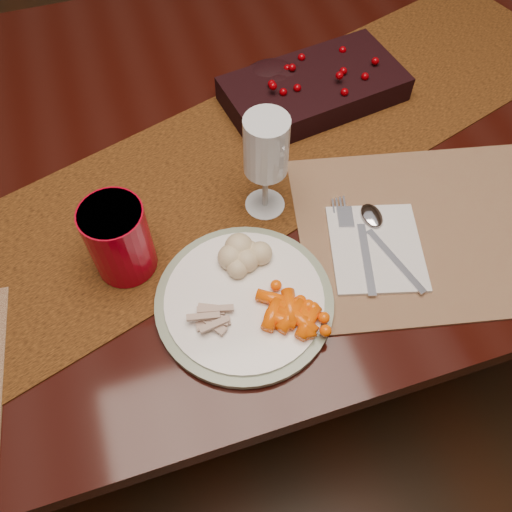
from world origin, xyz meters
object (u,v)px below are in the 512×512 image
object	(u,v)px
dinner_plate	(244,301)
red_cup	(119,239)
placemat_main	(440,229)
baby_carrots	(282,306)
wine_glass	(266,167)
napkin	(376,248)
dining_table	(226,257)
mashed_potatoes	(245,252)
turkey_shreds	(214,316)
centerpiece	(314,85)

from	to	relation	value
dinner_plate	red_cup	distance (m)	0.19
placemat_main	dinner_plate	size ratio (longest dim) A/B	1.74
baby_carrots	wine_glass	world-z (taller)	wine_glass
placemat_main	red_cup	size ratio (longest dim) A/B	3.60
baby_carrots	red_cup	bearing A→B (deg)	141.60
baby_carrots	napkin	world-z (taller)	baby_carrots
dining_table	wine_glass	world-z (taller)	wine_glass
placemat_main	wine_glass	world-z (taller)	wine_glass
mashed_potatoes	turkey_shreds	size ratio (longest dim) A/B	1.16
dining_table	napkin	distance (m)	0.51
dining_table	dinner_plate	distance (m)	0.50
placemat_main	turkey_shreds	world-z (taller)	turkey_shreds
dining_table	centerpiece	size ratio (longest dim) A/B	5.68
napkin	red_cup	world-z (taller)	red_cup
dinner_plate	centerpiece	bearing A→B (deg)	56.28
placemat_main	napkin	distance (m)	0.11
mashed_potatoes	napkin	distance (m)	0.20
dining_table	wine_glass	bearing A→B (deg)	-76.32
dining_table	dinner_plate	xyz separation A→B (m)	(-0.05, -0.32, 0.39)
dining_table	centerpiece	bearing A→B (deg)	13.24
dining_table	turkey_shreds	size ratio (longest dim) A/B	26.32
dining_table	mashed_potatoes	distance (m)	0.49
dining_table	centerpiece	xyz separation A→B (m)	(0.20, 0.05, 0.41)
turkey_shreds	dining_table	bearing A→B (deg)	74.53
centerpiece	wine_glass	distance (m)	0.27
mashed_potatoes	turkey_shreds	world-z (taller)	mashed_potatoes
dining_table	wine_glass	distance (m)	0.49
mashed_potatoes	wine_glass	xyz separation A→B (m)	(0.06, 0.10, 0.05)
dining_table	turkey_shreds	xyz separation A→B (m)	(-0.09, -0.34, 0.40)
turkey_shreds	wine_glass	world-z (taller)	wine_glass
mashed_potatoes	napkin	bearing A→B (deg)	-9.24
dining_table	baby_carrots	distance (m)	0.54
centerpiece	red_cup	distance (m)	0.46
dining_table	mashed_potatoes	world-z (taller)	mashed_potatoes
placemat_main	baby_carrots	world-z (taller)	baby_carrots
red_cup	mashed_potatoes	bearing A→B (deg)	-19.41
dining_table	napkin	bearing A→B (deg)	-59.53
baby_carrots	centerpiece	bearing A→B (deg)	63.44
mashed_potatoes	turkey_shreds	distance (m)	0.10
centerpiece	napkin	world-z (taller)	centerpiece
turkey_shreds	wine_glass	distance (m)	0.23
placemat_main	wine_glass	xyz separation A→B (m)	(-0.24, 0.13, 0.09)
red_cup	dining_table	bearing A→B (deg)	46.58
placemat_main	red_cup	xyz separation A→B (m)	(-0.47, 0.09, 0.06)
placemat_main	turkey_shreds	size ratio (longest dim) A/B	6.44
placemat_main	dinner_plate	distance (m)	0.33
dining_table	napkin	world-z (taller)	napkin
centerpiece	napkin	xyz separation A→B (m)	(-0.03, -0.34, -0.03)
dining_table	baby_carrots	xyz separation A→B (m)	(-0.00, -0.35, 0.40)
napkin	dinner_plate	bearing A→B (deg)	-157.54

